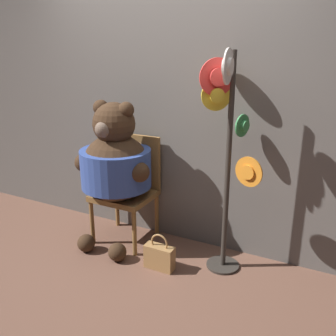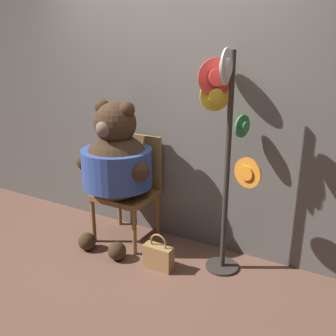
{
  "view_description": "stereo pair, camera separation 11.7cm",
  "coord_description": "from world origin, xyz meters",
  "px_view_note": "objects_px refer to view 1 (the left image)",
  "views": [
    {
      "loc": [
        1.55,
        -2.25,
        1.83
      ],
      "look_at": [
        0.18,
        0.43,
        0.82
      ],
      "focal_mm": 40.0,
      "sensor_mm": 36.0,
      "label": 1
    },
    {
      "loc": [
        1.65,
        -2.19,
        1.83
      ],
      "look_at": [
        0.18,
        0.43,
        0.82
      ],
      "focal_mm": 40.0,
      "sensor_mm": 36.0,
      "label": 2
    }
  ],
  "objects_px": {
    "hat_display_rack": "(227,139)",
    "handbag_on_ground": "(159,256)",
    "chair": "(129,184)",
    "teddy_bear": "(115,164)"
  },
  "relations": [
    {
      "from": "teddy_bear",
      "to": "hat_display_rack",
      "type": "bearing_deg",
      "value": 2.15
    },
    {
      "from": "teddy_bear",
      "to": "handbag_on_ground",
      "type": "distance_m",
      "value": 0.91
    },
    {
      "from": "hat_display_rack",
      "to": "teddy_bear",
      "type": "bearing_deg",
      "value": -177.85
    },
    {
      "from": "hat_display_rack",
      "to": "handbag_on_ground",
      "type": "relative_size",
      "value": 5.56
    },
    {
      "from": "hat_display_rack",
      "to": "handbag_on_ground",
      "type": "height_order",
      "value": "hat_display_rack"
    },
    {
      "from": "hat_display_rack",
      "to": "handbag_on_ground",
      "type": "bearing_deg",
      "value": -151.37
    },
    {
      "from": "chair",
      "to": "hat_display_rack",
      "type": "bearing_deg",
      "value": -7.26
    },
    {
      "from": "chair",
      "to": "teddy_bear",
      "type": "distance_m",
      "value": 0.3
    },
    {
      "from": "teddy_bear",
      "to": "hat_display_rack",
      "type": "xyz_separation_m",
      "value": [
        1.02,
        0.04,
        0.34
      ]
    },
    {
      "from": "chair",
      "to": "teddy_bear",
      "type": "xyz_separation_m",
      "value": [
        -0.03,
        -0.17,
        0.25
      ]
    }
  ]
}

